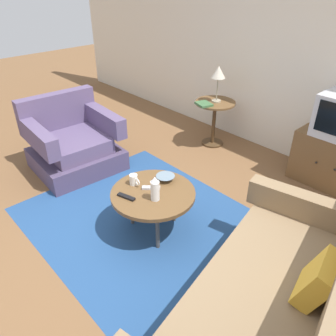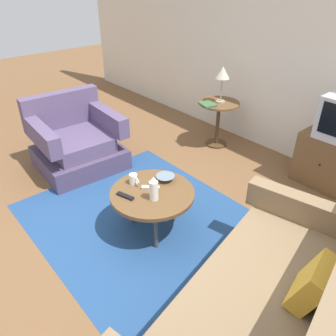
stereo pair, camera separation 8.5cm
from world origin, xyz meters
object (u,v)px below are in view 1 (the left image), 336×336
(couch, at_px, (272,309))
(side_table, at_px, (214,114))
(mug, at_px, (134,180))
(bowl, at_px, (165,178))
(tv_remote_dark, at_px, (126,197))
(armchair, at_px, (73,144))
(coffee_table, at_px, (153,195))
(vase, at_px, (155,189))
(tv_remote_silver, at_px, (151,188))
(book, at_px, (204,104))
(table_lamp, at_px, (218,74))
(tv_stand, at_px, (334,161))

(couch, distance_m, side_table, 2.87)
(mug, xyz_separation_m, bowl, (0.14, 0.26, -0.03))
(bowl, bearing_deg, tv_remote_dark, -93.00)
(armchair, height_order, coffee_table, armchair)
(armchair, xyz_separation_m, bowl, (1.50, 0.15, 0.16))
(armchair, height_order, side_table, armchair)
(mug, bearing_deg, side_table, 108.05)
(vase, xyz_separation_m, tv_remote_silver, (-0.14, 0.08, -0.10))
(side_table, height_order, tv_remote_silver, side_table)
(coffee_table, height_order, book, book)
(side_table, height_order, book, book)
(side_table, relative_size, table_lamp, 1.33)
(coffee_table, bearing_deg, table_lamp, 114.10)
(coffee_table, height_order, table_lamp, table_lamp)
(bowl, xyz_separation_m, book, (-0.76, 1.36, 0.17))
(coffee_table, relative_size, bowl, 4.28)
(coffee_table, relative_size, book, 3.18)
(coffee_table, distance_m, mug, 0.23)
(side_table, xyz_separation_m, table_lamp, (0.01, 0.01, 0.54))
(table_lamp, relative_size, tv_remote_dark, 2.67)
(armchair, relative_size, table_lamp, 2.16)
(armchair, xyz_separation_m, mug, (1.36, -0.11, 0.19))
(side_table, bearing_deg, bowl, -64.81)
(armchair, xyz_separation_m, tv_stand, (2.33, 1.92, -0.00))
(tv_stand, bearing_deg, mug, -115.67)
(table_lamp, bearing_deg, vase, -64.11)
(coffee_table, bearing_deg, side_table, 114.38)
(tv_remote_silver, bearing_deg, bowl, 49.82)
(bowl, bearing_deg, table_lamp, 114.88)
(couch, bearing_deg, tv_remote_dark, 80.71)
(armchair, bearing_deg, book, 157.36)
(couch, relative_size, vase, 8.82)
(bowl, bearing_deg, tv_remote_silver, -84.38)
(couch, distance_m, mug, 1.55)
(couch, bearing_deg, mug, 73.83)
(coffee_table, distance_m, bowl, 0.23)
(bowl, bearing_deg, armchair, -174.20)
(table_lamp, relative_size, vase, 2.03)
(mug, xyz_separation_m, tv_remote_dark, (0.12, -0.18, -0.04))
(couch, height_order, tv_remote_silver, couch)
(mug, bearing_deg, vase, -1.46)
(vase, height_order, mug, vase)
(table_lamp, xyz_separation_m, mug, (0.59, -1.83, -0.50))
(tv_stand, xyz_separation_m, book, (-1.59, -0.41, 0.33))
(tv_remote_silver, bearing_deg, couch, -52.74)
(armchair, distance_m, coffee_table, 1.57)
(tv_stand, relative_size, tv_remote_dark, 4.82)
(tv_remote_dark, xyz_separation_m, tv_remote_silver, (0.04, 0.25, 0.00))
(table_lamp, bearing_deg, armchair, -114.00)
(tv_stand, relative_size, vase, 3.66)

